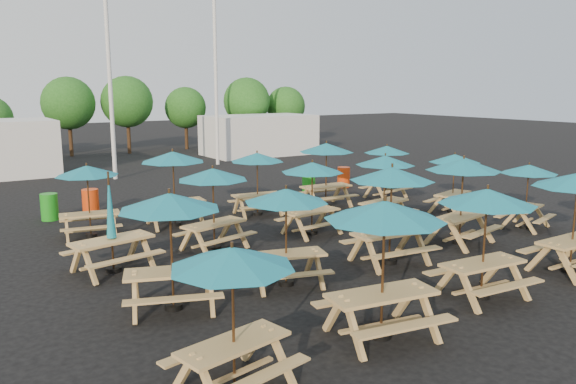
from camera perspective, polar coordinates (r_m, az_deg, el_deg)
ground at (r=17.05m, az=2.74°, el=-4.42°), size 120.00×120.00×0.00m
picnic_unit_0 at (r=8.13m, az=-5.68°, el=-7.57°), size 2.18×2.18×2.20m
picnic_unit_1 at (r=11.21m, az=-11.92°, el=-1.71°), size 2.60×2.60×2.41m
picnic_unit_2 at (r=14.14m, az=-17.50°, el=-3.82°), size 2.21×2.02×2.46m
picnic_unit_3 at (r=17.50m, az=-19.74°, el=1.61°), size 2.13×2.13×2.18m
picnic_unit_4 at (r=9.82m, az=9.78°, el=-2.78°), size 2.42×2.42×2.52m
picnic_unit_5 at (r=12.37m, az=-0.20°, el=-1.01°), size 2.33×2.33×2.24m
picnic_unit_6 at (r=15.28m, az=-7.64°, el=1.27°), size 2.34×2.34×2.29m
picnic_unit_7 at (r=18.22m, az=-11.61°, el=3.04°), size 2.24×2.24×2.43m
picnic_unit_8 at (r=12.29m, az=19.55°, el=-1.14°), size 2.15×2.15×2.38m
picnic_unit_9 at (r=14.13m, az=10.50°, el=1.17°), size 2.31×2.31×2.50m
picnic_unit_10 at (r=16.80m, az=2.48°, el=2.04°), size 2.05×2.05×2.23m
picnic_unit_11 at (r=19.43m, az=-3.15°, el=3.14°), size 2.11×2.11×2.21m
picnic_unit_13 at (r=16.47m, az=17.38°, el=2.12°), size 2.45×2.45×2.48m
picnic_unit_14 at (r=18.40m, az=9.84°, el=2.74°), size 2.19×2.19×2.27m
picnic_unit_15 at (r=20.81m, az=3.92°, el=4.10°), size 2.15×2.15×2.41m
picnic_unit_17 at (r=19.08m, az=23.25°, el=1.76°), size 2.14×2.14×2.06m
picnic_unit_18 at (r=20.68m, az=16.56°, el=2.93°), size 2.17×2.17×2.11m
picnic_unit_19 at (r=22.81m, az=10.00°, el=3.93°), size 2.00×2.00×2.13m
waste_bin_0 at (r=20.51m, az=-23.08°, el=-1.40°), size 0.56×0.56×0.90m
waste_bin_1 at (r=20.87m, az=-19.42°, el=-0.96°), size 0.56×0.56×0.90m
waste_bin_2 at (r=24.10m, az=2.12°, el=1.13°), size 0.56×0.56×0.90m
waste_bin_3 at (r=25.24m, az=5.67°, el=1.51°), size 0.56×0.56×0.90m
mast_0 at (r=28.46m, az=-17.79°, el=13.30°), size 0.20×0.20×12.00m
mast_1 at (r=32.63m, az=-7.39°, el=13.30°), size 0.20×0.20×12.00m
event_tent_1 at (r=37.47m, az=-2.97°, el=5.81°), size 7.00×4.00×2.60m
tree_3 at (r=38.91m, az=-21.43°, el=8.39°), size 3.36×3.36×5.09m
tree_4 at (r=39.37m, az=-16.04°, el=8.80°), size 3.41×3.41×5.17m
tree_5 at (r=41.24m, az=-10.37°, el=8.42°), size 2.94×2.94×4.45m
tree_6 at (r=41.36m, az=-4.23°, el=9.20°), size 3.38×3.38×5.13m
tree_7 at (r=43.12m, az=-0.23°, el=8.70°), size 2.95×2.95×4.48m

